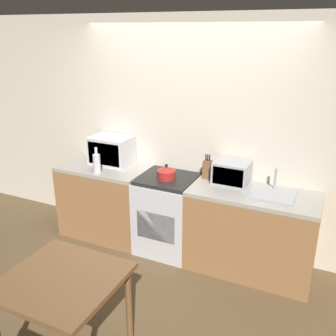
{
  "coord_description": "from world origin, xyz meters",
  "views": [
    {
      "loc": [
        1.51,
        -2.79,
        2.43
      ],
      "look_at": [
        -0.07,
        0.57,
        1.05
      ],
      "focal_mm": 40.0,
      "sensor_mm": 36.0,
      "label": 1
    }
  ],
  "objects_px": {
    "toaster_oven": "(232,172)",
    "dining_table": "(63,290)",
    "bottle": "(97,163)",
    "stove_range": "(167,214)",
    "kettle": "(166,173)",
    "microwave": "(111,150)"
  },
  "relations": [
    {
      "from": "toaster_oven",
      "to": "dining_table",
      "type": "relative_size",
      "value": 0.45
    },
    {
      "from": "microwave",
      "to": "dining_table",
      "type": "height_order",
      "value": "microwave"
    },
    {
      "from": "microwave",
      "to": "bottle",
      "type": "relative_size",
      "value": 1.65
    },
    {
      "from": "stove_range",
      "to": "kettle",
      "type": "relative_size",
      "value": 4.34
    },
    {
      "from": "kettle",
      "to": "dining_table",
      "type": "relative_size",
      "value": 0.26
    },
    {
      "from": "stove_range",
      "to": "bottle",
      "type": "xyz_separation_m",
      "value": [
        -0.79,
        -0.2,
        0.57
      ]
    },
    {
      "from": "stove_range",
      "to": "microwave",
      "type": "bearing_deg",
      "value": 171.58
    },
    {
      "from": "bottle",
      "to": "kettle",
      "type": "bearing_deg",
      "value": 11.61
    },
    {
      "from": "kettle",
      "to": "bottle",
      "type": "distance_m",
      "value": 0.81
    },
    {
      "from": "bottle",
      "to": "microwave",
      "type": "bearing_deg",
      "value": 91.96
    },
    {
      "from": "toaster_oven",
      "to": "dining_table",
      "type": "xyz_separation_m",
      "value": [
        -0.69,
        -1.91,
        -0.36
      ]
    },
    {
      "from": "toaster_oven",
      "to": "microwave",
      "type": "bearing_deg",
      "value": -179.17
    },
    {
      "from": "kettle",
      "to": "dining_table",
      "type": "bearing_deg",
      "value": -90.32
    },
    {
      "from": "kettle",
      "to": "dining_table",
      "type": "xyz_separation_m",
      "value": [
        -0.01,
        -1.73,
        -0.31
      ]
    },
    {
      "from": "kettle",
      "to": "microwave",
      "type": "relative_size",
      "value": 0.43
    },
    {
      "from": "bottle",
      "to": "stove_range",
      "type": "bearing_deg",
      "value": 13.95
    },
    {
      "from": "bottle",
      "to": "dining_table",
      "type": "distance_m",
      "value": 1.79
    },
    {
      "from": "stove_range",
      "to": "kettle",
      "type": "distance_m",
      "value": 0.52
    },
    {
      "from": "kettle",
      "to": "bottle",
      "type": "xyz_separation_m",
      "value": [
        -0.79,
        -0.16,
        0.05
      ]
    },
    {
      "from": "toaster_oven",
      "to": "dining_table",
      "type": "bearing_deg",
      "value": -109.78
    },
    {
      "from": "stove_range",
      "to": "kettle",
      "type": "xyz_separation_m",
      "value": [
        0.0,
        -0.03,
        0.52
      ]
    },
    {
      "from": "microwave",
      "to": "stove_range",
      "type": "bearing_deg",
      "value": -8.42
    }
  ]
}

